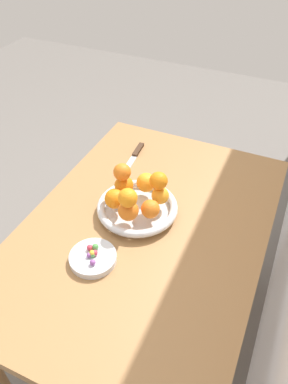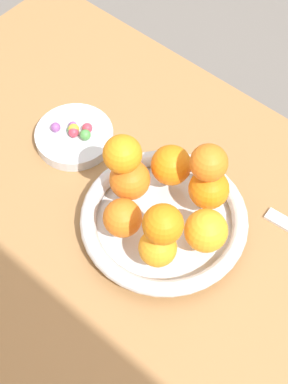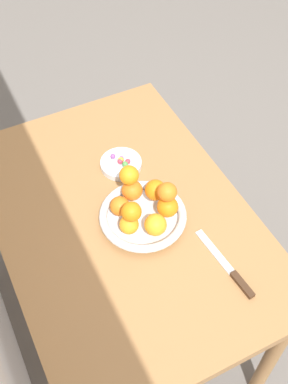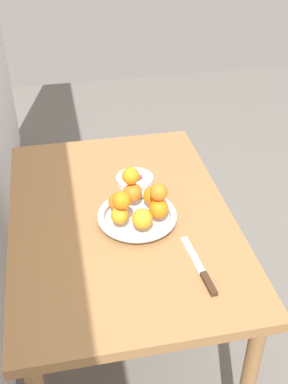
{
  "view_description": "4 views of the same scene",
  "coord_description": "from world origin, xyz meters",
  "px_view_note": "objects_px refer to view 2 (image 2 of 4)",
  "views": [
    {
      "loc": [
        0.77,
        0.34,
        1.63
      ],
      "look_at": [
        -0.01,
        -0.01,
        0.87
      ],
      "focal_mm": 35.0,
      "sensor_mm": 36.0,
      "label": 1
    },
    {
      "loc": [
        -0.34,
        0.34,
        1.58
      ],
      "look_at": [
        -0.03,
        -0.01,
        0.87
      ],
      "focal_mm": 55.0,
      "sensor_mm": 36.0,
      "label": 2
    },
    {
      "loc": [
        -0.83,
        0.34,
        1.96
      ],
      "look_at": [
        -0.03,
        -0.06,
        0.86
      ],
      "focal_mm": 45.0,
      "sensor_mm": 36.0,
      "label": 3
    },
    {
      "loc": [
        -1.3,
        0.18,
        1.77
      ],
      "look_at": [
        -0.03,
        -0.08,
        0.85
      ],
      "focal_mm": 45.0,
      "sensor_mm": 36.0,
      "label": 4
    }
  ],
  "objects_px": {
    "fruit_bowl": "(164,220)",
    "orange_0": "(209,189)",
    "candy_ball_1": "(74,129)",
    "candy_ball_5": "(73,126)",
    "orange_6": "(122,154)",
    "orange_5": "(206,231)",
    "candy_ball_3": "(56,127)",
    "candy_ball_6": "(85,135)",
    "orange_2": "(130,180)",
    "candy_ball_4": "(87,128)",
    "candy_ball_0": "(71,130)",
    "candy_dish": "(74,137)",
    "orange_1": "(171,165)",
    "orange_4": "(158,248)",
    "dining_table": "(124,256)",
    "candy_ball_2": "(74,132)",
    "orange_7": "(163,224)",
    "orange_8": "(209,163)",
    "orange_3": "(123,218)"
  },
  "relations": [
    {
      "from": "fruit_bowl",
      "to": "orange_0",
      "type": "height_order",
      "value": "orange_0"
    },
    {
      "from": "orange_0",
      "to": "candy_ball_1",
      "type": "height_order",
      "value": "orange_0"
    },
    {
      "from": "candy_ball_5",
      "to": "orange_6",
      "type": "bearing_deg",
      "value": 163.85
    },
    {
      "from": "orange_5",
      "to": "candy_ball_3",
      "type": "relative_size",
      "value": 3.81
    },
    {
      "from": "candy_ball_6",
      "to": "orange_2",
      "type": "bearing_deg",
      "value": 163.68
    },
    {
      "from": "orange_2",
      "to": "candy_ball_4",
      "type": "xyz_separation_m",
      "value": [
        0.15,
        -0.06,
        -0.04
      ]
    },
    {
      "from": "orange_0",
      "to": "candy_ball_0",
      "type": "bearing_deg",
      "value": 6.75
    },
    {
      "from": "candy_dish",
      "to": "orange_1",
      "type": "bearing_deg",
      "value": -172.18
    },
    {
      "from": "orange_4",
      "to": "dining_table",
      "type": "bearing_deg",
      "value": -10.22
    },
    {
      "from": "candy_ball_2",
      "to": "orange_0",
      "type": "bearing_deg",
      "value": -172.57
    },
    {
      "from": "orange_7",
      "to": "candy_ball_5",
      "type": "height_order",
      "value": "orange_7"
    },
    {
      "from": "orange_5",
      "to": "orange_6",
      "type": "relative_size",
      "value": 1.11
    },
    {
      "from": "orange_8",
      "to": "orange_4",
      "type": "bearing_deg",
      "value": 95.44
    },
    {
      "from": "candy_ball_0",
      "to": "candy_ball_5",
      "type": "xyz_separation_m",
      "value": [
        0.01,
        -0.01,
        -0.0
      ]
    },
    {
      "from": "orange_0",
      "to": "candy_ball_4",
      "type": "distance_m",
      "value": 0.26
    },
    {
      "from": "orange_1",
      "to": "candy_ball_0",
      "type": "height_order",
      "value": "orange_1"
    },
    {
      "from": "orange_2",
      "to": "orange_7",
      "type": "height_order",
      "value": "orange_7"
    },
    {
      "from": "orange_1",
      "to": "fruit_bowl",
      "type": "bearing_deg",
      "value": 121.72
    },
    {
      "from": "orange_7",
      "to": "candy_ball_2",
      "type": "distance_m",
      "value": 0.3
    },
    {
      "from": "fruit_bowl",
      "to": "orange_1",
      "type": "bearing_deg",
      "value": -58.28
    },
    {
      "from": "orange_6",
      "to": "orange_7",
      "type": "xyz_separation_m",
      "value": [
        -0.12,
        0.05,
        -0.01
      ]
    },
    {
      "from": "orange_7",
      "to": "candy_ball_4",
      "type": "height_order",
      "value": "orange_7"
    },
    {
      "from": "orange_3",
      "to": "orange_4",
      "type": "xyz_separation_m",
      "value": [
        -0.07,
        0.0,
        -0.0
      ]
    },
    {
      "from": "candy_ball_2",
      "to": "orange_6",
      "type": "bearing_deg",
      "value": 166.42
    },
    {
      "from": "dining_table",
      "to": "orange_5",
      "type": "xyz_separation_m",
      "value": [
        -0.12,
        -0.05,
        0.16
      ]
    },
    {
      "from": "orange_0",
      "to": "orange_6",
      "type": "bearing_deg",
      "value": 32.08
    },
    {
      "from": "fruit_bowl",
      "to": "orange_8",
      "type": "distance_m",
      "value": 0.13
    },
    {
      "from": "fruit_bowl",
      "to": "candy_ball_3",
      "type": "relative_size",
      "value": 15.47
    },
    {
      "from": "fruit_bowl",
      "to": "orange_0",
      "type": "distance_m",
      "value": 0.09
    },
    {
      "from": "orange_5",
      "to": "candy_ball_3",
      "type": "xyz_separation_m",
      "value": [
        0.34,
        -0.02,
        -0.04
      ]
    },
    {
      "from": "fruit_bowl",
      "to": "orange_1",
      "type": "height_order",
      "value": "orange_1"
    },
    {
      "from": "orange_2",
      "to": "orange_3",
      "type": "bearing_deg",
      "value": 122.32
    },
    {
      "from": "orange_6",
      "to": "candy_ball_0",
      "type": "bearing_deg",
      "value": -13.73
    },
    {
      "from": "candy_ball_6",
      "to": "candy_ball_3",
      "type": "bearing_deg",
      "value": 21.76
    },
    {
      "from": "candy_dish",
      "to": "fruit_bowl",
      "type": "bearing_deg",
      "value": 171.59
    },
    {
      "from": "orange_4",
      "to": "candy_ball_3",
      "type": "bearing_deg",
      "value": -15.29
    },
    {
      "from": "orange_2",
      "to": "candy_ball_2",
      "type": "distance_m",
      "value": 0.17
    },
    {
      "from": "orange_3",
      "to": "candy_ball_3",
      "type": "xyz_separation_m",
      "value": [
        0.23,
        -0.08,
        -0.04
      ]
    },
    {
      "from": "fruit_bowl",
      "to": "orange_4",
      "type": "relative_size",
      "value": 4.65
    },
    {
      "from": "orange_7",
      "to": "candy_ball_5",
      "type": "relative_size",
      "value": 3.95
    },
    {
      "from": "candy_ball_2",
      "to": "dining_table",
      "type": "bearing_deg",
      "value": 156.75
    },
    {
      "from": "candy_ball_6",
      "to": "fruit_bowl",
      "type": "bearing_deg",
      "value": 169.46
    },
    {
      "from": "fruit_bowl",
      "to": "candy_ball_0",
      "type": "xyz_separation_m",
      "value": [
        0.24,
        -0.03,
        0.01
      ]
    },
    {
      "from": "candy_ball_3",
      "to": "candy_ball_4",
      "type": "distance_m",
      "value": 0.06
    },
    {
      "from": "candy_ball_0",
      "to": "candy_ball_1",
      "type": "xyz_separation_m",
      "value": [
        -0.0,
        -0.0,
        0.0
      ]
    },
    {
      "from": "orange_2",
      "to": "candy_ball_3",
      "type": "relative_size",
      "value": 3.76
    },
    {
      "from": "orange_5",
      "to": "orange_2",
      "type": "bearing_deg",
      "value": 1.72
    },
    {
      "from": "orange_4",
      "to": "candy_ball_1",
      "type": "bearing_deg",
      "value": -19.92
    },
    {
      "from": "orange_6",
      "to": "candy_ball_2",
      "type": "height_order",
      "value": "orange_6"
    },
    {
      "from": "dining_table",
      "to": "orange_2",
      "type": "xyz_separation_m",
      "value": [
        0.02,
        -0.05,
        0.16
      ]
    }
  ]
}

